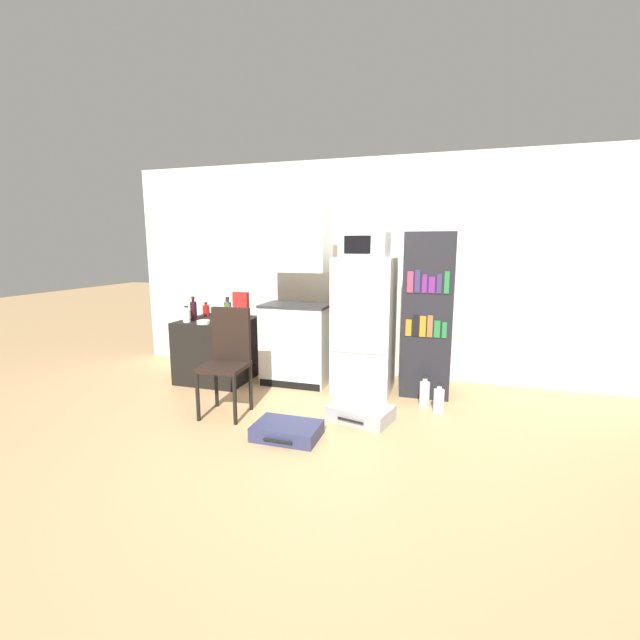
{
  "coord_description": "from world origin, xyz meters",
  "views": [
    {
      "loc": [
        1.16,
        -3.16,
        1.59
      ],
      "look_at": [
        -0.09,
        0.85,
        0.85
      ],
      "focal_mm": 24.0,
      "sensor_mm": 36.0,
      "label": 1
    }
  ],
  "objects_px": {
    "bottle_olive_oil": "(227,314)",
    "chair": "(228,352)",
    "side_table": "(218,349)",
    "bowl": "(203,322)",
    "kitchen_hutch": "(296,307)",
    "bottle_wine_dark": "(194,310)",
    "microwave": "(366,245)",
    "bookshelf": "(428,315)",
    "water_bottle_front": "(439,400)",
    "refrigerator": "(364,326)",
    "cereal_box": "(241,304)",
    "suitcase_small_flat": "(287,431)",
    "water_bottle_middle": "(425,393)",
    "bottle_milk_white": "(187,315)",
    "bottle_blue_soda": "(228,310)",
    "bottle_ketchup_red": "(206,310)",
    "suitcase_large_flat": "(361,413)"
  },
  "relations": [
    {
      "from": "bottle_milk_white",
      "to": "bottle_blue_soda",
      "type": "bearing_deg",
      "value": 34.52
    },
    {
      "from": "bottle_milk_white",
      "to": "cereal_box",
      "type": "xyz_separation_m",
      "value": [
        0.4,
        0.55,
        0.07
      ]
    },
    {
      "from": "refrigerator",
      "to": "bottle_blue_soda",
      "type": "relative_size",
      "value": 5.34
    },
    {
      "from": "refrigerator",
      "to": "bottle_milk_white",
      "type": "relative_size",
      "value": 7.82
    },
    {
      "from": "bottle_wine_dark",
      "to": "bowl",
      "type": "distance_m",
      "value": 0.31
    },
    {
      "from": "refrigerator",
      "to": "water_bottle_front",
      "type": "height_order",
      "value": "refrigerator"
    },
    {
      "from": "side_table",
      "to": "water_bottle_front",
      "type": "bearing_deg",
      "value": -7.0
    },
    {
      "from": "bottle_olive_oil",
      "to": "chair",
      "type": "bearing_deg",
      "value": -60.88
    },
    {
      "from": "side_table",
      "to": "bowl",
      "type": "bearing_deg",
      "value": -88.68
    },
    {
      "from": "bottle_olive_oil",
      "to": "bowl",
      "type": "relative_size",
      "value": 1.96
    },
    {
      "from": "kitchen_hutch",
      "to": "chair",
      "type": "bearing_deg",
      "value": -106.52
    },
    {
      "from": "kitchen_hutch",
      "to": "refrigerator",
      "type": "relative_size",
      "value": 1.33
    },
    {
      "from": "bottle_wine_dark",
      "to": "chair",
      "type": "relative_size",
      "value": 0.28
    },
    {
      "from": "bookshelf",
      "to": "bottle_milk_white",
      "type": "height_order",
      "value": "bookshelf"
    },
    {
      "from": "water_bottle_front",
      "to": "bottle_blue_soda",
      "type": "bearing_deg",
      "value": 172.82
    },
    {
      "from": "bottle_olive_oil",
      "to": "water_bottle_middle",
      "type": "bearing_deg",
      "value": 2.48
    },
    {
      "from": "water_bottle_middle",
      "to": "bottle_olive_oil",
      "type": "bearing_deg",
      "value": -177.52
    },
    {
      "from": "microwave",
      "to": "bookshelf",
      "type": "distance_m",
      "value": 0.99
    },
    {
      "from": "bottle_olive_oil",
      "to": "bottle_blue_soda",
      "type": "bearing_deg",
      "value": 118.65
    },
    {
      "from": "bookshelf",
      "to": "bottle_olive_oil",
      "type": "xyz_separation_m",
      "value": [
        -2.11,
        -0.46,
        -0.02
      ]
    },
    {
      "from": "microwave",
      "to": "refrigerator",
      "type": "bearing_deg",
      "value": 74.9
    },
    {
      "from": "refrigerator",
      "to": "bottle_ketchup_red",
      "type": "relative_size",
      "value": 8.84
    },
    {
      "from": "water_bottle_middle",
      "to": "refrigerator",
      "type": "bearing_deg",
      "value": 158.24
    },
    {
      "from": "suitcase_large_flat",
      "to": "side_table",
      "type": "bearing_deg",
      "value": 174.06
    },
    {
      "from": "suitcase_large_flat",
      "to": "water_bottle_middle",
      "type": "xyz_separation_m",
      "value": [
        0.53,
        0.54,
        0.06
      ]
    },
    {
      "from": "kitchen_hutch",
      "to": "suitcase_large_flat",
      "type": "height_order",
      "value": "kitchen_hutch"
    },
    {
      "from": "bottle_olive_oil",
      "to": "chair",
      "type": "xyz_separation_m",
      "value": [
        0.34,
        -0.62,
        -0.26
      ]
    },
    {
      "from": "kitchen_hutch",
      "to": "refrigerator",
      "type": "bearing_deg",
      "value": -3.43
    },
    {
      "from": "kitchen_hutch",
      "to": "bottle_wine_dark",
      "type": "bearing_deg",
      "value": -166.64
    },
    {
      "from": "bottle_milk_white",
      "to": "cereal_box",
      "type": "relative_size",
      "value": 0.62
    },
    {
      "from": "microwave",
      "to": "cereal_box",
      "type": "height_order",
      "value": "microwave"
    },
    {
      "from": "chair",
      "to": "bookshelf",
      "type": "bearing_deg",
      "value": 27.45
    },
    {
      "from": "suitcase_large_flat",
      "to": "water_bottle_front",
      "type": "relative_size",
      "value": 2.14
    },
    {
      "from": "refrigerator",
      "to": "microwave",
      "type": "xyz_separation_m",
      "value": [
        -0.0,
        -0.0,
        0.86
      ]
    },
    {
      "from": "suitcase_small_flat",
      "to": "microwave",
      "type": "bearing_deg",
      "value": 74.77
    },
    {
      "from": "bottle_milk_white",
      "to": "water_bottle_middle",
      "type": "height_order",
      "value": "bottle_milk_white"
    },
    {
      "from": "microwave",
      "to": "bottle_olive_oil",
      "type": "bearing_deg",
      "value": -166.0
    },
    {
      "from": "kitchen_hutch",
      "to": "bookshelf",
      "type": "bearing_deg",
      "value": 1.88
    },
    {
      "from": "chair",
      "to": "suitcase_small_flat",
      "type": "distance_m",
      "value": 0.98
    },
    {
      "from": "kitchen_hutch",
      "to": "side_table",
      "type": "bearing_deg",
      "value": -170.83
    },
    {
      "from": "chair",
      "to": "water_bottle_middle",
      "type": "relative_size",
      "value": 3.22
    },
    {
      "from": "bookshelf",
      "to": "microwave",
      "type": "bearing_deg",
      "value": -171.6
    },
    {
      "from": "bottle_ketchup_red",
      "to": "chair",
      "type": "distance_m",
      "value": 1.44
    },
    {
      "from": "bottle_wine_dark",
      "to": "suitcase_small_flat",
      "type": "distance_m",
      "value": 2.11
    },
    {
      "from": "bottle_blue_soda",
      "to": "microwave",
      "type": "bearing_deg",
      "value": 4.07
    },
    {
      "from": "kitchen_hutch",
      "to": "bookshelf",
      "type": "xyz_separation_m",
      "value": [
        1.46,
        0.05,
        -0.03
      ]
    },
    {
      "from": "bottle_olive_oil",
      "to": "water_bottle_front",
      "type": "distance_m",
      "value": 2.38
    },
    {
      "from": "microwave",
      "to": "water_bottle_front",
      "type": "relative_size",
      "value": 1.59
    },
    {
      "from": "bottle_milk_white",
      "to": "bottle_wine_dark",
      "type": "bearing_deg",
      "value": 91.3
    },
    {
      "from": "refrigerator",
      "to": "chair",
      "type": "distance_m",
      "value": 1.49
    }
  ]
}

